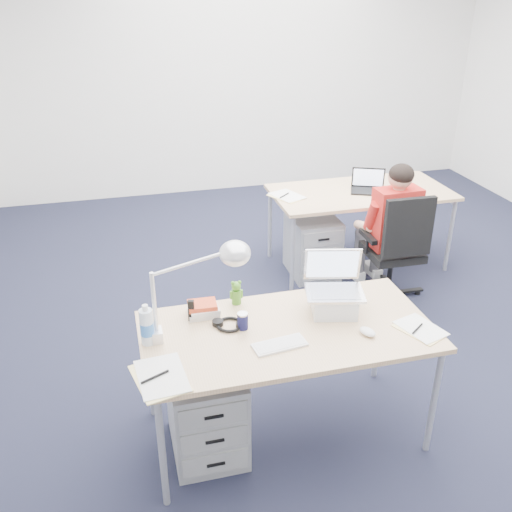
# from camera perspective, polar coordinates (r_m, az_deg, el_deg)

# --- Properties ---
(floor) EXTENTS (7.00, 7.00, 0.00)m
(floor) POSITION_cam_1_polar(r_m,az_deg,el_deg) (4.50, 9.58, -7.47)
(floor) COLOR black
(floor) RESTS_ON ground
(room) EXTENTS (6.02, 7.02, 2.80)m
(room) POSITION_cam_1_polar(r_m,az_deg,el_deg) (3.84, 11.52, 14.35)
(room) COLOR silver
(room) RESTS_ON ground
(desk_near) EXTENTS (1.60, 0.80, 0.73)m
(desk_near) POSITION_cam_1_polar(r_m,az_deg,el_deg) (3.18, 3.15, -8.00)
(desk_near) COLOR tan
(desk_near) RESTS_ON ground
(desk_far) EXTENTS (1.60, 0.80, 0.73)m
(desk_far) POSITION_cam_1_polar(r_m,az_deg,el_deg) (5.27, 10.42, 5.96)
(desk_far) COLOR tan
(desk_far) RESTS_ON ground
(office_chair) EXTENTS (0.63, 0.63, 0.98)m
(office_chair) POSITION_cam_1_polar(r_m,az_deg,el_deg) (4.85, 13.43, -1.45)
(office_chair) COLOR black
(office_chair) RESTS_ON ground
(seated_person) EXTENTS (0.37, 0.65, 1.17)m
(seated_person) POSITION_cam_1_polar(r_m,az_deg,el_deg) (4.85, 12.87, 2.68)
(seated_person) COLOR red
(seated_person) RESTS_ON ground
(drawer_pedestal_near) EXTENTS (0.40, 0.50, 0.55)m
(drawer_pedestal_near) POSITION_cam_1_polar(r_m,az_deg,el_deg) (3.34, -5.00, -15.04)
(drawer_pedestal_near) COLOR #A3A6A8
(drawer_pedestal_near) RESTS_ON ground
(drawer_pedestal_far) EXTENTS (0.40, 0.50, 0.55)m
(drawer_pedestal_far) POSITION_cam_1_polar(r_m,az_deg,el_deg) (5.19, 5.67, 1.07)
(drawer_pedestal_far) COLOR #A3A6A8
(drawer_pedestal_far) RESTS_ON ground
(silver_laptop) EXTENTS (0.38, 0.33, 0.35)m
(silver_laptop) POSITION_cam_1_polar(r_m,az_deg,el_deg) (3.24, 7.91, -2.97)
(silver_laptop) COLOR silver
(silver_laptop) RESTS_ON desk_near
(wireless_keyboard) EXTENTS (0.30, 0.15, 0.01)m
(wireless_keyboard) POSITION_cam_1_polar(r_m,az_deg,el_deg) (3.02, 2.38, -8.86)
(wireless_keyboard) COLOR white
(wireless_keyboard) RESTS_ON desk_near
(computer_mouse) EXTENTS (0.10, 0.12, 0.04)m
(computer_mouse) POSITION_cam_1_polar(r_m,az_deg,el_deg) (3.15, 11.09, -7.45)
(computer_mouse) COLOR white
(computer_mouse) RESTS_ON desk_near
(headphones) EXTENTS (0.24, 0.22, 0.03)m
(headphones) POSITION_cam_1_polar(r_m,az_deg,el_deg) (3.17, -2.66, -6.79)
(headphones) COLOR black
(headphones) RESTS_ON desk_near
(can_koozie) EXTENTS (0.08, 0.08, 0.10)m
(can_koozie) POSITION_cam_1_polar(r_m,az_deg,el_deg) (3.13, -1.34, -6.50)
(can_koozie) COLOR #13143C
(can_koozie) RESTS_ON desk_near
(water_bottle) EXTENTS (0.07, 0.07, 0.23)m
(water_bottle) POSITION_cam_1_polar(r_m,az_deg,el_deg) (3.03, -10.88, -6.73)
(water_bottle) COLOR silver
(water_bottle) RESTS_ON desk_near
(bear_figurine) EXTENTS (0.09, 0.08, 0.15)m
(bear_figurine) POSITION_cam_1_polar(r_m,az_deg,el_deg) (3.35, -1.98, -3.63)
(bear_figurine) COLOR #2D731E
(bear_figurine) RESTS_ON desk_near
(book_stack) EXTENTS (0.21, 0.18, 0.08)m
(book_stack) POSITION_cam_1_polar(r_m,az_deg,el_deg) (3.26, -5.31, -5.31)
(book_stack) COLOR silver
(book_stack) RESTS_ON desk_near
(cordless_phone) EXTENTS (0.04, 0.03, 0.13)m
(cordless_phone) POSITION_cam_1_polar(r_m,az_deg,el_deg) (3.21, -6.49, -5.44)
(cordless_phone) COLOR black
(cordless_phone) RESTS_ON desk_near
(papers_left) EXTENTS (0.27, 0.35, 0.01)m
(papers_left) POSITION_cam_1_polar(r_m,az_deg,el_deg) (2.84, -9.61, -11.94)
(papers_left) COLOR #FBE491
(papers_left) RESTS_ON desk_near
(papers_right) EXTENTS (0.26, 0.30, 0.01)m
(papers_right) POSITION_cam_1_polar(r_m,az_deg,el_deg) (3.26, 16.09, -7.08)
(papers_right) COLOR #FBE491
(papers_right) RESTS_ON desk_near
(sunglasses) EXTENTS (0.11, 0.05, 0.03)m
(sunglasses) POSITION_cam_1_polar(r_m,az_deg,el_deg) (3.33, 8.45, -5.31)
(sunglasses) COLOR black
(sunglasses) RESTS_ON desk_near
(desk_lamp) EXTENTS (0.52, 0.33, 0.55)m
(desk_lamp) POSITION_cam_1_polar(r_m,az_deg,el_deg) (2.97, -7.04, -3.54)
(desk_lamp) COLOR silver
(desk_lamp) RESTS_ON desk_near
(dark_laptop) EXTENTS (0.38, 0.38, 0.21)m
(dark_laptop) POSITION_cam_1_polar(r_m,az_deg,el_deg) (5.20, 11.17, 7.39)
(dark_laptop) COLOR black
(dark_laptop) RESTS_ON desk_far
(far_cup) EXTENTS (0.10, 0.10, 0.11)m
(far_cup) POSITION_cam_1_polar(r_m,az_deg,el_deg) (5.62, 14.01, 8.00)
(far_cup) COLOR white
(far_cup) RESTS_ON desk_far
(far_papers) EXTENTS (0.31, 0.36, 0.01)m
(far_papers) POSITION_cam_1_polar(r_m,az_deg,el_deg) (5.02, 3.07, 5.97)
(far_papers) COLOR white
(far_papers) RESTS_ON desk_far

